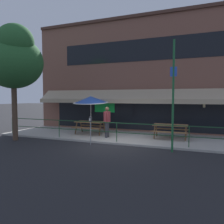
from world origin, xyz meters
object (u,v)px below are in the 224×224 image
Objects in this scene: patio_umbrella_left at (91,100)px; street_sign_pole at (173,95)px; picnic_table_left at (90,124)px; picnic_table_centre at (170,128)px; street_tree_curbside at (14,59)px; pedestrian_walking at (107,120)px; parking_meter_near at (90,122)px.

street_sign_pole is at bearing -25.42° from patio_umbrella_left.
picnic_table_centre is (4.74, 0.22, 0.00)m from picnic_table_left.
street_tree_curbside is (-3.05, -2.94, 2.18)m from patio_umbrella_left.
street_sign_pole is at bearing 3.58° from street_tree_curbside.
patio_umbrella_left is at bearing 154.58° from street_sign_pole.
pedestrian_walking reaches higher than parking_meter_near.
patio_umbrella_left is 5.66m from street_sign_pole.
street_sign_pole is (3.70, -1.63, 1.37)m from pedestrian_walking.
street_tree_curbside reaches higher than street_sign_pole.
picnic_table_left is 0.76× the size of patio_umbrella_left.
pedestrian_walking is 1.69m from parking_meter_near.
street_tree_curbside reaches higher than pedestrian_walking.
pedestrian_walking is (1.41, -0.80, -1.12)m from patio_umbrella_left.
pedestrian_walking reaches higher than picnic_table_centre.
parking_meter_near is at bearing -143.32° from picnic_table_centre.
patio_umbrella_left is at bearing 150.37° from pedestrian_walking.
street_tree_curbside is at bearing -173.88° from parking_meter_near.
parking_meter_near is at bearing -179.26° from street_sign_pole.
picnic_table_centre is at bearing 1.52° from patio_umbrella_left.
street_sign_pole reaches higher than pedestrian_walking.
street_sign_pole is (3.87, 0.05, 1.27)m from parking_meter_near.
street_sign_pole is 0.78× the size of street_tree_curbside.
picnic_table_centre is 3.47m from pedestrian_walking.
picnic_table_centre is 4.96m from patio_umbrella_left.
street_tree_curbside is at bearing -137.03° from picnic_table_left.
picnic_table_left is 1.48m from patio_umbrella_left.
parking_meter_near is at bearing -62.50° from picnic_table_left.
parking_meter_near is 0.30× the size of street_sign_pole.
street_tree_curbside is at bearing -158.53° from picnic_table_centre.
patio_umbrella_left reaches higher than picnic_table_centre.
pedestrian_walking is at bearing 84.19° from parking_meter_near.
pedestrian_walking is 0.28× the size of street_tree_curbside.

